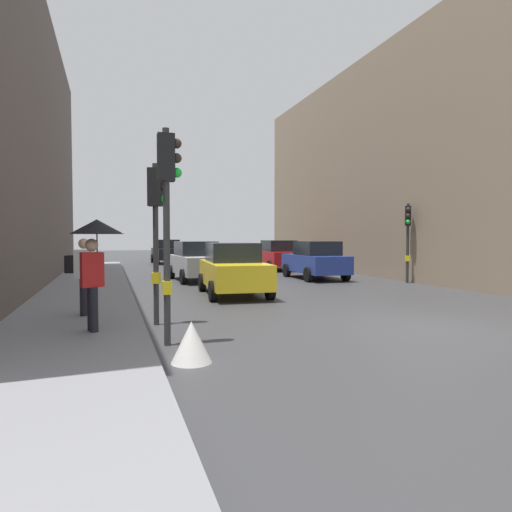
# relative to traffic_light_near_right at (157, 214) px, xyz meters

# --- Properties ---
(ground_plane) EXTENTS (120.00, 120.00, 0.00)m
(ground_plane) POSITION_rel_traffic_light_near_right_xyz_m (5.53, -2.10, -2.47)
(ground_plane) COLOR #38383A
(sidewalk_kerb) EXTENTS (2.92, 40.00, 0.16)m
(sidewalk_kerb) POSITION_rel_traffic_light_near_right_xyz_m (-1.78, 3.90, -2.39)
(sidewalk_kerb) COLOR gray
(sidewalk_kerb) RESTS_ON ground
(building_facade_right) EXTENTS (12.00, 30.63, 11.11)m
(building_facade_right) POSITION_rel_traffic_light_near_right_xyz_m (17.38, 7.93, 3.08)
(building_facade_right) COLOR gray
(building_facade_right) RESTS_ON ground
(traffic_light_near_right) EXTENTS (0.45, 0.33, 3.58)m
(traffic_light_near_right) POSITION_rel_traffic_light_near_right_xyz_m (0.00, 0.00, 0.00)
(traffic_light_near_right) COLOR #2D2D2D
(traffic_light_near_right) RESTS_ON ground
(traffic_light_near_left) EXTENTS (0.43, 0.25, 3.90)m
(traffic_light_near_left) POSITION_rel_traffic_light_near_right_xyz_m (0.00, -2.01, 0.21)
(traffic_light_near_left) COLOR #2D2D2D
(traffic_light_near_left) RESTS_ON ground
(traffic_light_mid_street) EXTENTS (0.38, 0.44, 3.38)m
(traffic_light_mid_street) POSITION_rel_traffic_light_near_right_xyz_m (11.06, 6.07, -0.14)
(traffic_light_mid_street) COLOR #2D2D2D
(traffic_light_mid_street) RESTS_ON ground
(car_silver_hatchback) EXTENTS (2.19, 4.29, 1.76)m
(car_silver_hatchback) POSITION_rel_traffic_light_near_right_xyz_m (2.71, 9.86, -1.59)
(car_silver_hatchback) COLOR #BCBCC1
(car_silver_hatchback) RESTS_ON ground
(car_dark_suv) EXTENTS (2.14, 4.26, 1.76)m
(car_dark_suv) POSITION_rel_traffic_light_near_right_xyz_m (3.05, 23.62, -1.59)
(car_dark_suv) COLOR black
(car_dark_suv) RESTS_ON ground
(car_blue_van) EXTENTS (2.11, 4.25, 1.76)m
(car_blue_van) POSITION_rel_traffic_light_near_right_xyz_m (8.13, 8.96, -1.59)
(car_blue_van) COLOR navy
(car_blue_van) RESTS_ON ground
(car_red_sedan) EXTENTS (2.10, 4.24, 1.76)m
(car_red_sedan) POSITION_rel_traffic_light_near_right_xyz_m (8.48, 14.87, -1.59)
(car_red_sedan) COLOR red
(car_red_sedan) RESTS_ON ground
(car_yellow_taxi) EXTENTS (2.26, 4.32, 1.76)m
(car_yellow_taxi) POSITION_rel_traffic_light_near_right_xyz_m (2.97, 4.50, -1.59)
(car_yellow_taxi) COLOR yellow
(car_yellow_taxi) RESTS_ON ground
(pedestrian_with_umbrella) EXTENTS (1.00, 1.00, 2.14)m
(pedestrian_with_umbrella) POSITION_rel_traffic_light_near_right_xyz_m (-1.26, -1.07, -0.63)
(pedestrian_with_umbrella) COLOR black
(pedestrian_with_umbrella) RESTS_ON sidewalk_kerb
(pedestrian_with_black_backpack) EXTENTS (0.64, 0.40, 1.77)m
(pedestrian_with_black_backpack) POSITION_rel_traffic_light_near_right_xyz_m (-1.61, 0.85, -1.31)
(pedestrian_with_black_backpack) COLOR black
(pedestrian_with_black_backpack) RESTS_ON sidewalk_kerb
(warning_sign_triangle) EXTENTS (0.64, 0.64, 0.65)m
(warning_sign_triangle) POSITION_rel_traffic_light_near_right_xyz_m (0.20, -3.27, -2.15)
(warning_sign_triangle) COLOR silver
(warning_sign_triangle) RESTS_ON ground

